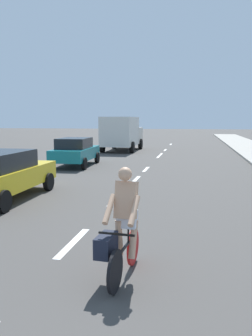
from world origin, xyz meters
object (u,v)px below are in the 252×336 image
object	(u,v)px
cyclist	(121,229)
parked_car_yellow	(0,174)
delivery_truck	(122,133)
parked_car_teal	(75,151)

from	to	relation	value
cyclist	parked_car_yellow	world-z (taller)	cyclist
cyclist	delivery_truck	xyz separation A→B (m)	(-4.82, 22.80, 0.67)
parked_car_yellow	delivery_truck	bearing A→B (deg)	88.58
parked_car_teal	delivery_truck	world-z (taller)	delivery_truck
cyclist	parked_car_yellow	bearing A→B (deg)	-38.68
cyclist	parked_car_teal	xyz separation A→B (m)	(-5.40, 12.95, 0.01)
cyclist	delivery_truck	size ratio (longest dim) A/B	0.29
cyclist	delivery_truck	world-z (taller)	delivery_truck
cyclist	parked_car_yellow	distance (m)	6.87
parked_car_teal	delivery_truck	distance (m)	9.89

